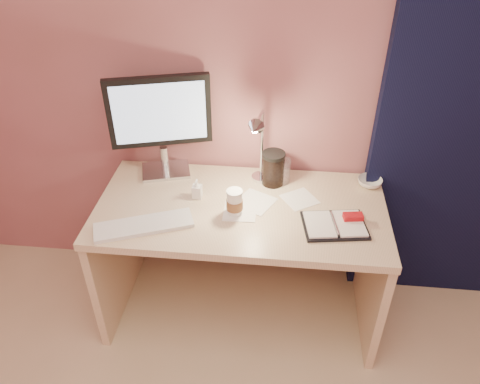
# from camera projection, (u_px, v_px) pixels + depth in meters

# --- Properties ---
(room) EXTENTS (3.50, 3.50, 3.50)m
(room) POSITION_uv_depth(u_px,v_px,m) (450.00, 110.00, 2.19)
(room) COLOR #C6B28E
(room) RESTS_ON ground
(desk) EXTENTS (1.40, 0.70, 0.73)m
(desk) POSITION_uv_depth(u_px,v_px,m) (242.00, 232.00, 2.45)
(desk) COLOR beige
(desk) RESTS_ON ground
(monitor) EXTENTS (0.50, 0.24, 0.54)m
(monitor) POSITION_uv_depth(u_px,v_px,m) (160.00, 118.00, 2.31)
(monitor) COLOR silver
(monitor) RESTS_ON desk
(keyboard) EXTENTS (0.46, 0.28, 0.02)m
(keyboard) POSITION_uv_depth(u_px,v_px,m) (144.00, 225.00, 2.12)
(keyboard) COLOR white
(keyboard) RESTS_ON desk
(planner) EXTENTS (0.31, 0.25, 0.04)m
(planner) POSITION_uv_depth(u_px,v_px,m) (336.00, 224.00, 2.13)
(planner) COLOR black
(planner) RESTS_ON desk
(paper_a) EXTENTS (0.21, 0.21, 0.00)m
(paper_a) POSITION_uv_depth(u_px,v_px,m) (300.00, 199.00, 2.30)
(paper_a) COLOR white
(paper_a) RESTS_ON desk
(paper_b) EXTENTS (0.16, 0.16, 0.00)m
(paper_b) POSITION_uv_depth(u_px,v_px,m) (240.00, 211.00, 2.22)
(paper_b) COLOR white
(paper_b) RESTS_ON desk
(paper_c) EXTENTS (0.22, 0.22, 0.00)m
(paper_c) POSITION_uv_depth(u_px,v_px,m) (255.00, 202.00, 2.28)
(paper_c) COLOR white
(paper_c) RESTS_ON desk
(coffee_cup) EXTENTS (0.08, 0.08, 0.13)m
(coffee_cup) POSITION_uv_depth(u_px,v_px,m) (235.00, 203.00, 2.18)
(coffee_cup) COLOR white
(coffee_cup) RESTS_ON desk
(clear_cup) EXTENTS (0.08, 0.08, 0.13)m
(clear_cup) POSITION_uv_depth(u_px,v_px,m) (283.00, 171.00, 2.39)
(clear_cup) COLOR white
(clear_cup) RESTS_ON desk
(bowl) EXTENTS (0.14, 0.14, 0.04)m
(bowl) POSITION_uv_depth(u_px,v_px,m) (370.00, 182.00, 2.39)
(bowl) COLOR white
(bowl) RESTS_ON desk
(lotion_bottle) EXTENTS (0.05, 0.05, 0.10)m
(lotion_bottle) POSITION_uv_depth(u_px,v_px,m) (197.00, 189.00, 2.29)
(lotion_bottle) COLOR white
(lotion_bottle) RESTS_ON desk
(dark_jar) EXTENTS (0.11, 0.11, 0.16)m
(dark_jar) POSITION_uv_depth(u_px,v_px,m) (273.00, 170.00, 2.37)
(dark_jar) COLOR black
(dark_jar) RESTS_ON desk
(desk_lamp) EXTENTS (0.12, 0.26, 0.42)m
(desk_lamp) POSITION_uv_depth(u_px,v_px,m) (264.00, 145.00, 2.21)
(desk_lamp) COLOR silver
(desk_lamp) RESTS_ON desk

